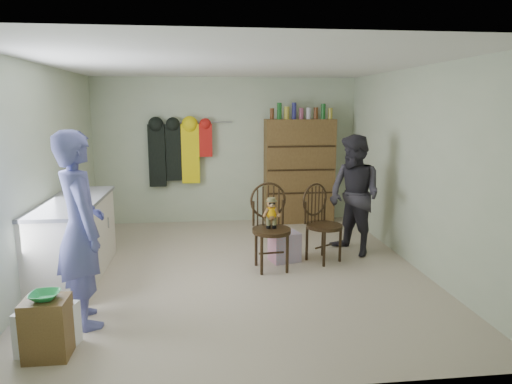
{
  "coord_description": "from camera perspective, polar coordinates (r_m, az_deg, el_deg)",
  "views": [
    {
      "loc": [
        -0.4,
        -5.43,
        2.03
      ],
      "look_at": [
        0.25,
        0.2,
        0.95
      ],
      "focal_mm": 32.0,
      "sensor_mm": 36.0,
      "label": 1
    }
  ],
  "objects": [
    {
      "name": "coat_rack",
      "position": [
        7.86,
        -9.71,
        4.93
      ],
      "size": [
        1.42,
        0.12,
        1.09
      ],
      "color": "#99999E",
      "rests_on": "ground"
    },
    {
      "name": "room_walls",
      "position": [
        5.99,
        -2.76,
        6.45
      ],
      "size": [
        5.0,
        5.0,
        5.0
      ],
      "color": "beige",
      "rests_on": "ground"
    },
    {
      "name": "chair_far",
      "position": [
        6.06,
        8.12,
        -3.47
      ],
      "size": [
        0.62,
        0.62,
        1.02
      ],
      "rotation": [
        0.0,
        0.0,
        0.55
      ],
      "color": "#302010",
      "rests_on": "ground"
    },
    {
      "name": "counter",
      "position": [
        5.86,
        -21.76,
        -5.43
      ],
      "size": [
        0.64,
        1.86,
        0.94
      ],
      "color": "silver",
      "rests_on": "ground"
    },
    {
      "name": "ground_plane",
      "position": [
        5.81,
        -2.25,
        -9.66
      ],
      "size": [
        5.0,
        5.0,
        0.0
      ],
      "primitive_type": "plane",
      "color": "#C1B49C",
      "rests_on": "ground"
    },
    {
      "name": "person_left",
      "position": [
        4.49,
        -21.09,
        -4.37
      ],
      "size": [
        0.69,
        0.79,
        1.82
      ],
      "primitive_type": "imported",
      "rotation": [
        0.0,
        0.0,
        2.05
      ],
      "color": "#565A9E",
      "rests_on": "ground"
    },
    {
      "name": "person_right",
      "position": [
        6.36,
        12.2,
        -0.41
      ],
      "size": [
        0.92,
        1.0,
        1.65
      ],
      "primitive_type": "imported",
      "rotation": [
        0.0,
        0.0,
        -1.09
      ],
      "color": "#2D2B33",
      "rests_on": "ground"
    },
    {
      "name": "striped_bag",
      "position": [
        6.07,
        3.58,
        -6.84
      ],
      "size": [
        0.43,
        0.37,
        0.39
      ],
      "primitive_type": "cube",
      "rotation": [
        0.0,
        0.0,
        0.26
      ],
      "color": "#E57286",
      "rests_on": "ground"
    },
    {
      "name": "dresser",
      "position": [
        7.98,
        5.41,
        2.7
      ],
      "size": [
        1.2,
        0.39,
        2.08
      ],
      "color": "brown",
      "rests_on": "ground"
    },
    {
      "name": "chair_front",
      "position": [
        5.7,
        1.82,
        -3.67
      ],
      "size": [
        0.52,
        0.52,
        1.08
      ],
      "rotation": [
        0.0,
        0.0,
        0.09
      ],
      "color": "#302010",
      "rests_on": "ground"
    },
    {
      "name": "stool",
      "position": [
        4.22,
        -24.62,
        -15.2
      ],
      "size": [
        0.35,
        0.3,
        0.5
      ],
      "primitive_type": "cube",
      "color": "brown",
      "rests_on": "ground"
    },
    {
      "name": "bowl",
      "position": [
        4.11,
        -24.93,
        -11.7
      ],
      "size": [
        0.23,
        0.23,
        0.06
      ],
      "primitive_type": "imported",
      "color": "green",
      "rests_on": "stool"
    },
    {
      "name": "plastic_tub",
      "position": [
        4.35,
        -24.58,
        -15.3
      ],
      "size": [
        0.48,
        0.47,
        0.38
      ],
      "primitive_type": "cube",
      "rotation": [
        0.0,
        0.0,
        -0.26
      ],
      "color": "white",
      "rests_on": "ground"
    }
  ]
}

